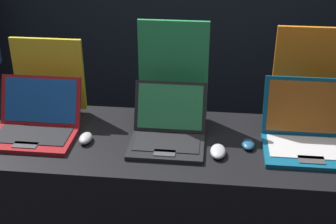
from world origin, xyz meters
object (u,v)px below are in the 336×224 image
laptop_front (35,124)px  laptop_back (308,134)px  laptop_middle (168,131)px  promo_stand_middle (173,73)px  mouse_front (86,138)px  promo_stand_back (304,78)px  mouse_middle (218,151)px  promo_stand_front (49,78)px  mouse_back (248,144)px

laptop_front → laptop_back: 1.26m
laptop_middle → promo_stand_middle: 0.30m
mouse_front → promo_stand_middle: (0.38, 0.29, 0.22)m
laptop_middle → promo_stand_back: promo_stand_back is taller
promo_stand_middle → mouse_front: bearing=-142.8°
mouse_middle → promo_stand_front: bearing=158.5°
laptop_front → laptop_back: laptop_back is taller
promo_stand_front → laptop_middle: size_ratio=1.16×
mouse_front → promo_stand_front: (-0.25, 0.29, 0.17)m
laptop_middle → mouse_back: laptop_middle is taller
promo_stand_front → mouse_middle: (0.86, -0.34, -0.17)m
laptop_front → mouse_back: laptop_front is taller
laptop_front → promo_stand_middle: 0.70m
mouse_middle → laptop_back: size_ratio=0.30×
mouse_front → mouse_back: mouse_front is taller
laptop_front → promo_stand_back: promo_stand_back is taller
laptop_middle → laptop_back: laptop_back is taller
mouse_front → mouse_back: (0.74, 0.03, -0.00)m
mouse_middle → promo_stand_middle: promo_stand_middle is taller
laptop_front → laptop_middle: bearing=0.1°
mouse_back → promo_stand_back: size_ratio=0.19×
promo_stand_middle → laptop_back: size_ratio=1.28×
promo_stand_middle → mouse_back: (0.37, -0.25, -0.23)m
laptop_middle → laptop_back: bearing=2.0°
mouse_front → mouse_middle: mouse_front is taller
laptop_middle → promo_stand_back: 0.70m
promo_stand_middle → mouse_back: promo_stand_middle is taller
promo_stand_middle → mouse_back: 0.50m
laptop_front → laptop_back: size_ratio=1.00×
promo_stand_front → mouse_back: promo_stand_front is taller
laptop_front → laptop_back: bearing=1.0°
mouse_front → promo_stand_middle: bearing=37.2°
laptop_back → promo_stand_back: 0.30m
promo_stand_middle → promo_stand_back: bearing=2.2°
promo_stand_middle → laptop_front: bearing=-158.9°
laptop_front → mouse_back: size_ratio=4.34×
promo_stand_back → promo_stand_front: bearing=-179.1°
laptop_middle → promo_stand_middle: (-0.00, 0.24, 0.19)m
mouse_front → laptop_back: size_ratio=0.25×
mouse_front → promo_stand_middle: size_ratio=0.19×
laptop_back → promo_stand_back: bearing=90.0°
laptop_back → mouse_back: (-0.26, -0.03, -0.05)m
mouse_front → laptop_back: laptop_back is taller
mouse_middle → promo_stand_back: size_ratio=0.24×
promo_stand_front → promo_stand_middle: size_ratio=0.78×
laptop_middle → mouse_back: (0.37, -0.01, -0.04)m
laptop_middle → mouse_middle: bearing=-21.7°
mouse_middle → laptop_back: bearing=16.1°
laptop_middle → mouse_middle: 0.25m
mouse_middle → laptop_back: laptop_back is taller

